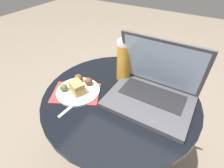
{
  "coord_description": "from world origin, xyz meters",
  "views": [
    {
      "loc": [
        0.24,
        -0.48,
        0.97
      ],
      "look_at": [
        -0.02,
        -0.03,
        0.55
      ],
      "focal_mm": 28.0,
      "sensor_mm": 36.0,
      "label": 1
    }
  ],
  "objects": [
    {
      "name": "beer_glass",
      "position": [
        -0.05,
        0.11,
        0.58
      ],
      "size": [
        0.07,
        0.07,
        0.19
      ],
      "color": "gold",
      "rests_on": "table"
    },
    {
      "name": "fork",
      "position": [
        -0.13,
        -0.12,
        0.49
      ],
      "size": [
        0.03,
        0.18,
        0.01
      ],
      "color": "silver",
      "rests_on": "table"
    },
    {
      "name": "napkin",
      "position": [
        -0.17,
        -0.08,
        0.49
      ],
      "size": [
        0.23,
        0.21,
        0.0
      ],
      "color": "#B7332D",
      "rests_on": "table"
    },
    {
      "name": "laptop",
      "position": [
        0.12,
        0.05,
        0.53
      ],
      "size": [
        0.33,
        0.24,
        0.25
      ],
      "color": "#47474C",
      "rests_on": "table"
    },
    {
      "name": "snack_plate",
      "position": [
        -0.17,
        -0.07,
        0.5
      ],
      "size": [
        0.18,
        0.18,
        0.06
      ],
      "color": "silver",
      "rests_on": "table"
    },
    {
      "name": "table",
      "position": [
        0.0,
        0.0,
        0.33
      ],
      "size": [
        0.64,
        0.64,
        0.48
      ],
      "color": "#515156",
      "rests_on": "ground_plane"
    },
    {
      "name": "ground_plane",
      "position": [
        0.0,
        0.0,
        0.0
      ],
      "size": [
        6.0,
        6.0,
        0.0
      ],
      "primitive_type": "plane",
      "color": "#726656"
    }
  ]
}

